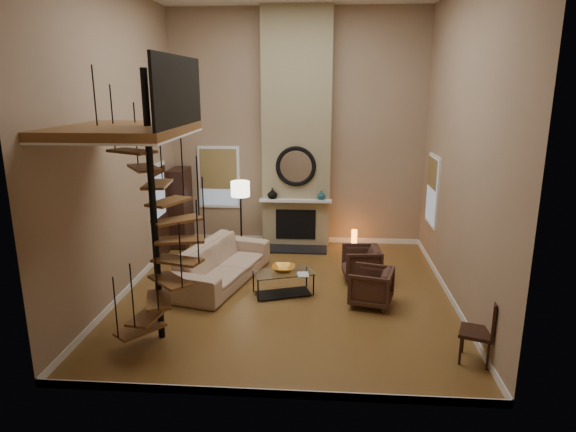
# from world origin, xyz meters

# --- Properties ---
(ground) EXTENTS (6.00, 6.50, 0.01)m
(ground) POSITION_xyz_m (0.00, 0.00, -0.01)
(ground) COLOR olive
(ground) RESTS_ON ground
(back_wall) EXTENTS (6.00, 0.02, 5.50)m
(back_wall) POSITION_xyz_m (0.00, 3.25, 2.75)
(back_wall) COLOR #9E8366
(back_wall) RESTS_ON ground
(front_wall) EXTENTS (6.00, 0.02, 5.50)m
(front_wall) POSITION_xyz_m (0.00, -3.25, 2.75)
(front_wall) COLOR #9E8366
(front_wall) RESTS_ON ground
(left_wall) EXTENTS (0.02, 6.50, 5.50)m
(left_wall) POSITION_xyz_m (-3.00, 0.00, 2.75)
(left_wall) COLOR #9E8366
(left_wall) RESTS_ON ground
(right_wall) EXTENTS (0.02, 6.50, 5.50)m
(right_wall) POSITION_xyz_m (3.00, 0.00, 2.75)
(right_wall) COLOR #9E8366
(right_wall) RESTS_ON ground
(baseboard_back) EXTENTS (6.00, 0.02, 0.12)m
(baseboard_back) POSITION_xyz_m (0.00, 3.24, 0.06)
(baseboard_back) COLOR white
(baseboard_back) RESTS_ON ground
(baseboard_front) EXTENTS (6.00, 0.02, 0.12)m
(baseboard_front) POSITION_xyz_m (0.00, -3.24, 0.06)
(baseboard_front) COLOR white
(baseboard_front) RESTS_ON ground
(baseboard_left) EXTENTS (0.02, 6.50, 0.12)m
(baseboard_left) POSITION_xyz_m (-2.99, 0.00, 0.06)
(baseboard_left) COLOR white
(baseboard_left) RESTS_ON ground
(baseboard_right) EXTENTS (0.02, 6.50, 0.12)m
(baseboard_right) POSITION_xyz_m (2.99, 0.00, 0.06)
(baseboard_right) COLOR white
(baseboard_right) RESTS_ON ground
(chimney_breast) EXTENTS (1.60, 0.38, 5.50)m
(chimney_breast) POSITION_xyz_m (0.00, 3.06, 2.75)
(chimney_breast) COLOR #91845E
(chimney_breast) RESTS_ON ground
(hearth) EXTENTS (1.50, 0.60, 0.04)m
(hearth) POSITION_xyz_m (0.00, 2.57, 0.02)
(hearth) COLOR black
(hearth) RESTS_ON ground
(firebox) EXTENTS (0.95, 0.02, 0.72)m
(firebox) POSITION_xyz_m (0.00, 2.86, 0.55)
(firebox) COLOR black
(firebox) RESTS_ON chimney_breast
(mantel) EXTENTS (1.70, 0.18, 0.06)m
(mantel) POSITION_xyz_m (0.00, 2.78, 1.15)
(mantel) COLOR white
(mantel) RESTS_ON chimney_breast
(mirror_frame) EXTENTS (0.94, 0.10, 0.94)m
(mirror_frame) POSITION_xyz_m (0.00, 2.84, 1.95)
(mirror_frame) COLOR black
(mirror_frame) RESTS_ON chimney_breast
(mirror_disc) EXTENTS (0.80, 0.01, 0.80)m
(mirror_disc) POSITION_xyz_m (0.00, 2.85, 1.95)
(mirror_disc) COLOR white
(mirror_disc) RESTS_ON chimney_breast
(vase_left) EXTENTS (0.24, 0.24, 0.25)m
(vase_left) POSITION_xyz_m (-0.55, 2.82, 1.30)
(vase_left) COLOR black
(vase_left) RESTS_ON mantel
(vase_right) EXTENTS (0.20, 0.20, 0.21)m
(vase_right) POSITION_xyz_m (0.60, 2.82, 1.28)
(vase_right) COLOR #16474F
(vase_right) RESTS_ON mantel
(window_back) EXTENTS (1.02, 0.06, 1.52)m
(window_back) POSITION_xyz_m (-1.90, 3.22, 1.62)
(window_back) COLOR white
(window_back) RESTS_ON back_wall
(window_right) EXTENTS (0.06, 1.02, 1.52)m
(window_right) POSITION_xyz_m (2.97, 2.00, 1.63)
(window_right) COLOR white
(window_right) RESTS_ON right_wall
(entry_door) EXTENTS (0.10, 1.05, 2.16)m
(entry_door) POSITION_xyz_m (-2.95, 1.80, 1.05)
(entry_door) COLOR white
(entry_door) RESTS_ON ground
(loft) EXTENTS (1.70, 2.20, 1.09)m
(loft) POSITION_xyz_m (-2.04, -1.80, 3.24)
(loft) COLOR brown
(loft) RESTS_ON left_wall
(spiral_stair) EXTENTS (1.47, 1.47, 4.06)m
(spiral_stair) POSITION_xyz_m (-1.78, -1.79, 1.78)
(spiral_stair) COLOR black
(spiral_stair) RESTS_ON ground
(hutch) EXTENTS (0.39, 0.83, 1.85)m
(hutch) POSITION_xyz_m (-2.76, 2.76, 0.95)
(hutch) COLOR black
(hutch) RESTS_ON ground
(sofa) EXTENTS (1.66, 2.79, 0.76)m
(sofa) POSITION_xyz_m (-1.32, 0.50, 0.40)
(sofa) COLOR tan
(sofa) RESTS_ON ground
(armchair_near) EXTENTS (0.79, 0.78, 0.67)m
(armchair_near) POSITION_xyz_m (1.50, 0.80, 0.35)
(armchair_near) COLOR #44291F
(armchair_near) RESTS_ON ground
(armchair_far) EXTENTS (0.88, 0.87, 0.66)m
(armchair_far) POSITION_xyz_m (1.59, -0.41, 0.35)
(armchair_far) COLOR #44291F
(armchair_far) RESTS_ON ground
(coffee_table) EXTENTS (1.20, 0.87, 0.43)m
(coffee_table) POSITION_xyz_m (-0.06, -0.05, 0.28)
(coffee_table) COLOR silver
(coffee_table) RESTS_ON ground
(bowl) EXTENTS (0.43, 0.43, 0.11)m
(bowl) POSITION_xyz_m (-0.06, -0.00, 0.50)
(bowl) COLOR orange
(bowl) RESTS_ON coffee_table
(book) EXTENTS (0.24, 0.29, 0.03)m
(book) POSITION_xyz_m (0.29, -0.20, 0.46)
(book) COLOR gray
(book) RESTS_ON coffee_table
(floor_lamp) EXTENTS (0.42, 0.42, 1.73)m
(floor_lamp) POSITION_xyz_m (-1.19, 2.12, 1.41)
(floor_lamp) COLOR black
(floor_lamp) RESTS_ON ground
(accent_lamp) EXTENTS (0.13, 0.13, 0.47)m
(accent_lamp) POSITION_xyz_m (1.39, 2.71, 0.25)
(accent_lamp) COLOR orange
(accent_lamp) RESTS_ON ground
(side_chair) EXTENTS (0.57, 0.57, 0.97)m
(side_chair) POSITION_xyz_m (2.92, -2.19, 0.53)
(side_chair) COLOR black
(side_chair) RESTS_ON ground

